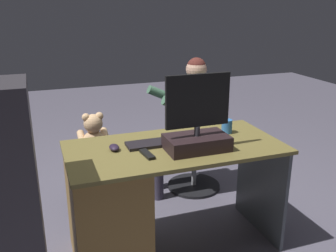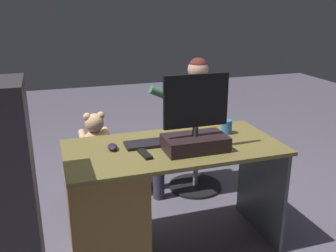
% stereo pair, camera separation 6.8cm
% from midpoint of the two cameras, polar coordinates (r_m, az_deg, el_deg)
% --- Properties ---
extents(ground_plane, '(10.00, 10.00, 0.00)m').
position_cam_midpoint_polar(ground_plane, '(3.04, -2.07, -13.90)').
color(ground_plane, '#595565').
extents(desk, '(1.37, 0.68, 0.75)m').
position_cam_midpoint_polar(desk, '(2.47, -7.79, -11.55)').
color(desk, brown).
rests_on(desk, ground_plane).
extents(monitor, '(0.41, 0.23, 0.47)m').
position_cam_midpoint_polar(monitor, '(2.31, 3.56, -0.62)').
color(monitor, black).
rests_on(monitor, desk).
extents(keyboard, '(0.42, 0.14, 0.02)m').
position_cam_midpoint_polar(keyboard, '(2.43, -2.18, -2.54)').
color(keyboard, black).
rests_on(keyboard, desk).
extents(computer_mouse, '(0.06, 0.10, 0.04)m').
position_cam_midpoint_polar(computer_mouse, '(2.36, -8.93, -3.22)').
color(computer_mouse, '#271C30').
rests_on(computer_mouse, desk).
extents(cup, '(0.07, 0.07, 0.10)m').
position_cam_midpoint_polar(cup, '(2.65, 8.13, -0.05)').
color(cup, '#3372BF').
rests_on(cup, desk).
extents(tv_remote, '(0.06, 0.15, 0.02)m').
position_cam_midpoint_polar(tv_remote, '(2.26, -4.00, -4.28)').
color(tv_remote, black).
rests_on(tv_remote, desk).
extents(office_chair_teddy, '(0.48, 0.48, 0.45)m').
position_cam_midpoint_polar(office_chair_teddy, '(3.21, -11.32, -7.38)').
color(office_chair_teddy, black).
rests_on(office_chair_teddy, ground_plane).
extents(teddy_bear, '(0.25, 0.25, 0.35)m').
position_cam_midpoint_polar(teddy_bear, '(3.09, -11.75, -1.44)').
color(teddy_bear, '#DDAF7D').
rests_on(teddy_bear, office_chair_teddy).
extents(visitor_chair, '(0.48, 0.48, 0.45)m').
position_cam_midpoint_polar(visitor_chair, '(3.42, 3.40, -5.45)').
color(visitor_chair, black).
rests_on(visitor_chair, ground_plane).
extents(person, '(0.52, 0.47, 1.18)m').
position_cam_midpoint_polar(person, '(3.24, 2.16, 1.43)').
color(person, '#446D53').
rests_on(person, ground_plane).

